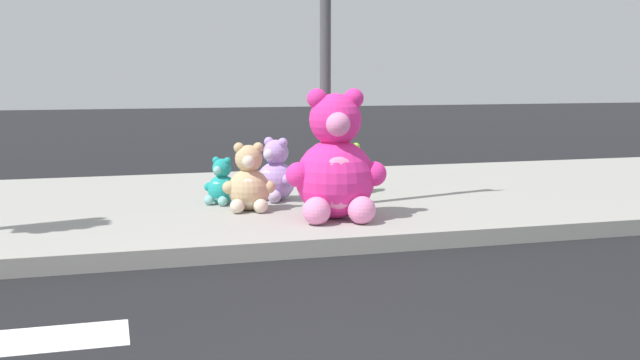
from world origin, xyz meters
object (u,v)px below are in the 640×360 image
(plush_pink_large, at_px, (336,167))
(plush_teal, at_px, (221,185))
(sign_pole, at_px, (325,36))
(plush_lime, at_px, (351,173))
(plush_tan, at_px, (249,184))
(plush_lavender, at_px, (275,175))

(plush_pink_large, bearing_deg, plush_teal, 130.13)
(sign_pole, relative_size, plush_pink_large, 2.66)
(plush_teal, bearing_deg, sign_pole, -26.60)
(sign_pole, relative_size, plush_lime, 5.71)
(sign_pole, xyz_separation_m, plush_teal, (-0.97, 0.49, -1.50))
(plush_tan, xyz_separation_m, plush_lavender, (0.38, 0.53, -0.00))
(plush_tan, relative_size, plush_lavender, 1.00)
(plush_lavender, height_order, plush_teal, plush_lavender)
(plush_tan, distance_m, plush_teal, 0.50)
(plush_teal, bearing_deg, plush_tan, -65.22)
(sign_pole, xyz_separation_m, plush_lavender, (-0.39, 0.57, -1.43))
(plush_lavender, xyz_separation_m, plush_teal, (-0.58, -0.08, -0.07))
(sign_pole, distance_m, plush_teal, 1.86)
(plush_pink_large, bearing_deg, plush_tan, 138.14)
(plush_pink_large, xyz_separation_m, plush_tan, (-0.70, 0.62, -0.21))
(plush_pink_large, distance_m, plush_lavender, 1.22)
(plush_tan, bearing_deg, plush_lime, 31.41)
(plush_lavender, bearing_deg, plush_pink_large, -74.39)
(plush_teal, bearing_deg, plush_lavender, 7.85)
(sign_pole, bearing_deg, plush_pink_large, -96.87)
(plush_lime, relative_size, plush_teal, 1.15)
(plush_tan, bearing_deg, sign_pole, -2.98)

